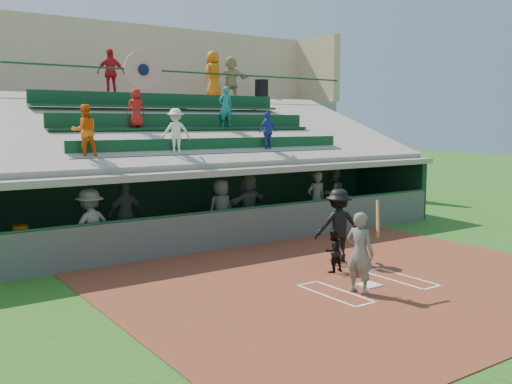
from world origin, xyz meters
TOP-DOWN VIEW (x-y plane):
  - ground at (0.00, 0.00)m, footprint 100.00×100.00m
  - dirt_slab at (0.00, 0.50)m, footprint 11.00×9.00m
  - home_plate at (0.00, 0.00)m, footprint 0.43×0.43m
  - batters_box_chalk at (0.00, 0.00)m, footprint 2.65×1.85m
  - dugout_floor at (0.00, 6.75)m, footprint 16.00×3.50m
  - concourse_slab at (0.00, 13.50)m, footprint 20.00×3.00m
  - grandstand at (-0.01, 10.51)m, footprint 20.40×10.40m
  - batter_at_plate at (-0.57, -0.26)m, footprint 0.91×0.78m
  - catcher at (0.11, 1.32)m, footprint 0.52×0.41m
  - home_umpire at (0.94, 2.02)m, footprint 1.40×1.12m
  - dugout_bench at (-0.08, 8.07)m, footprint 14.95×0.74m
  - white_table at (-5.93, 6.16)m, footprint 0.81×0.66m
  - water_cooler at (-5.93, 6.16)m, footprint 0.37×0.37m
  - dugout_player_a at (-4.43, 5.38)m, footprint 1.39×1.02m
  - dugout_player_b at (-2.87, 6.93)m, footprint 1.14×0.59m
  - dugout_player_c at (-0.08, 6.19)m, footprint 0.96×0.68m
  - dugout_player_d at (1.10, 6.46)m, footprint 1.88×0.93m
  - dugout_player_e at (3.52, 5.89)m, footprint 0.74×0.52m
  - dugout_player_f at (5.23, 6.90)m, footprint 0.94×0.75m
  - trash_bin at (6.01, 12.63)m, footprint 0.61×0.61m
  - concourse_staff_a at (-0.87, 13.04)m, footprint 1.10×0.49m
  - concourse_staff_b at (3.30, 12.31)m, footprint 1.13×0.95m
  - concourse_staff_c at (4.60, 13.00)m, footprint 1.84×1.00m

SIDE VIEW (x-z plane):
  - ground at x=0.00m, z-range 0.00..0.00m
  - dirt_slab at x=0.00m, z-range 0.00..0.02m
  - dugout_floor at x=0.00m, z-range 0.00..0.04m
  - batters_box_chalk at x=0.00m, z-range 0.02..0.03m
  - home_plate at x=0.00m, z-range 0.02..0.05m
  - dugout_bench at x=-0.08m, z-range 0.04..0.49m
  - white_table at x=-5.93m, z-range 0.04..0.69m
  - catcher at x=0.11m, z-range 0.02..1.06m
  - water_cooler at x=-5.93m, z-range 0.69..1.06m
  - batter_at_plate at x=-0.57m, z-range -0.08..1.88m
  - dugout_player_c at x=-0.08m, z-range 0.04..1.89m
  - home_umpire at x=0.94m, z-range 0.02..1.92m
  - dugout_player_f at x=5.23m, z-range 0.04..1.90m
  - dugout_player_b at x=-2.87m, z-range 0.04..1.91m
  - dugout_player_a at x=-4.43m, z-range 0.04..1.96m
  - dugout_player_e at x=3.52m, z-range 0.04..1.97m
  - dugout_player_d at x=1.10m, z-range 0.04..1.99m
  - grandstand at x=-0.01m, z-range -1.64..6.16m
  - concourse_slab at x=0.00m, z-range 0.00..4.60m
  - trash_bin at x=6.01m, z-range 4.60..5.51m
  - concourse_staff_a at x=-0.87m, z-range 4.60..6.44m
  - concourse_staff_c at x=4.60m, z-range 4.60..6.49m
  - concourse_staff_b at x=3.30m, z-range 4.60..6.57m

